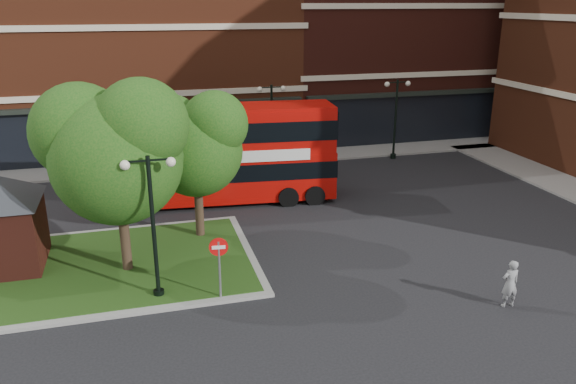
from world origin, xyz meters
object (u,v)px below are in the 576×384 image
object	(u,v)px
woman	(510,284)
car_white	(305,149)
car_silver	(151,157)
bus	(222,148)

from	to	relation	value
woman	car_white	size ratio (longest dim) A/B	0.44
woman	car_silver	bearing A→B (deg)	-60.58
woman	car_white	distance (m)	19.44
car_silver	woman	bearing A→B (deg)	-153.44
car_silver	car_white	bearing A→B (deg)	-92.18
bus	woman	world-z (taller)	bus
bus	car_white	xyz separation A→B (m)	(6.32, 6.69, -2.15)
car_silver	car_white	distance (m)	9.59
bus	car_white	distance (m)	9.45
bus	car_white	size ratio (longest dim) A/B	3.00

